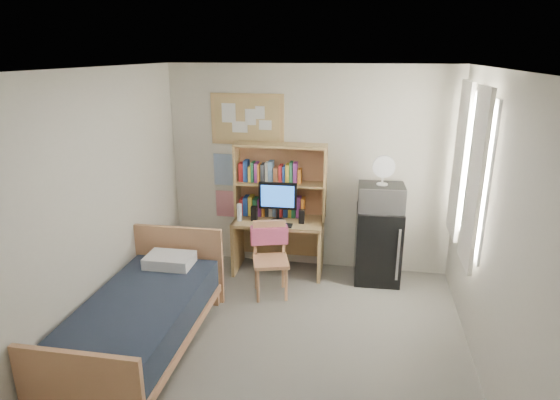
% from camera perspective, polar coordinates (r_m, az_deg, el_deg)
% --- Properties ---
extents(floor, '(3.60, 4.20, 0.02)m').
position_cam_1_polar(floor, '(4.62, -0.43, -18.80)').
color(floor, gray).
rests_on(floor, ground).
extents(ceiling, '(3.60, 4.20, 0.02)m').
position_cam_1_polar(ceiling, '(3.72, -0.53, 15.57)').
color(ceiling, white).
rests_on(ceiling, wall_back).
extents(wall_back, '(3.60, 0.04, 2.60)m').
position_cam_1_polar(wall_back, '(5.96, 3.45, 3.72)').
color(wall_back, beige).
rests_on(wall_back, floor).
extents(wall_left, '(0.04, 4.20, 2.60)m').
position_cam_1_polar(wall_left, '(4.66, -22.76, -1.71)').
color(wall_left, beige).
rests_on(wall_left, floor).
extents(wall_right, '(0.04, 4.20, 2.60)m').
position_cam_1_polar(wall_right, '(4.06, 25.39, -4.84)').
color(wall_right, beige).
rests_on(wall_right, floor).
extents(window_unit, '(0.10, 1.40, 1.70)m').
position_cam_1_polar(window_unit, '(5.08, 22.13, 3.44)').
color(window_unit, white).
rests_on(window_unit, wall_right).
extents(curtain_left, '(0.04, 0.55, 1.70)m').
position_cam_1_polar(curtain_left, '(4.69, 22.65, 2.28)').
color(curtain_left, white).
rests_on(curtain_left, wall_right).
extents(curtain_right, '(0.04, 0.55, 1.70)m').
position_cam_1_polar(curtain_right, '(5.46, 21.06, 4.47)').
color(curtain_right, white).
rests_on(curtain_right, wall_right).
extents(bulletin_board, '(0.94, 0.03, 0.64)m').
position_cam_1_polar(bulletin_board, '(5.98, -4.00, 9.79)').
color(bulletin_board, tan).
rests_on(bulletin_board, wall_back).
extents(poster_wave, '(0.30, 0.01, 0.42)m').
position_cam_1_polar(poster_wave, '(6.20, -6.72, 3.69)').
color(poster_wave, '#265398').
rests_on(poster_wave, wall_back).
extents(poster_japan, '(0.28, 0.01, 0.36)m').
position_cam_1_polar(poster_japan, '(6.33, -6.57, -0.45)').
color(poster_japan, '#BE213C').
rests_on(poster_japan, wall_back).
extents(desk, '(1.14, 0.59, 0.70)m').
position_cam_1_polar(desk, '(6.03, -0.17, -5.60)').
color(desk, tan).
rests_on(desk, floor).
extents(desk_chair, '(0.54, 0.54, 0.87)m').
position_cam_1_polar(desk_chair, '(5.43, -1.14, -7.40)').
color(desk_chair, tan).
rests_on(desk_chair, floor).
extents(mini_fridge, '(0.57, 0.57, 0.93)m').
position_cam_1_polar(mini_fridge, '(5.91, 11.83, -5.34)').
color(mini_fridge, black).
rests_on(mini_fridge, floor).
extents(bed, '(1.01, 1.98, 0.54)m').
position_cam_1_polar(bed, '(4.75, -16.58, -14.45)').
color(bed, '#19202D').
rests_on(bed, floor).
extents(hutch, '(1.16, 0.33, 0.94)m').
position_cam_1_polar(hutch, '(5.90, 0.06, 2.34)').
color(hutch, tan).
rests_on(hutch, desk).
extents(monitor, '(0.47, 0.05, 0.50)m').
position_cam_1_polar(monitor, '(5.77, -0.28, -0.32)').
color(monitor, black).
rests_on(monitor, desk).
extents(keyboard, '(0.41, 0.14, 0.02)m').
position_cam_1_polar(keyboard, '(5.72, -0.50, -3.05)').
color(keyboard, black).
rests_on(keyboard, desk).
extents(speaker_left, '(0.08, 0.08, 0.18)m').
position_cam_1_polar(speaker_left, '(5.87, -3.16, -1.66)').
color(speaker_left, black).
rests_on(speaker_left, desk).
extents(speaker_right, '(0.07, 0.07, 0.17)m').
position_cam_1_polar(speaker_right, '(5.78, 2.66, -2.03)').
color(speaker_right, black).
rests_on(speaker_right, desk).
extents(water_bottle, '(0.07, 0.07, 0.22)m').
position_cam_1_polar(water_bottle, '(5.87, -4.97, -1.52)').
color(water_bottle, white).
rests_on(water_bottle, desk).
extents(hoodie, '(0.46, 0.25, 0.21)m').
position_cam_1_polar(hoodie, '(5.52, -1.33, -4.27)').
color(hoodie, '#E05580').
rests_on(hoodie, desk_chair).
extents(microwave, '(0.55, 0.43, 0.31)m').
position_cam_1_polar(microwave, '(5.68, 12.23, 0.32)').
color(microwave, '#B4B4B8').
rests_on(microwave, mini_fridge).
extents(desk_fan, '(0.27, 0.27, 0.32)m').
position_cam_1_polar(desk_fan, '(5.60, 12.44, 3.42)').
color(desk_fan, white).
rests_on(desk_fan, microwave).
extents(pillow, '(0.50, 0.35, 0.12)m').
position_cam_1_polar(pillow, '(5.19, -13.30, -7.16)').
color(pillow, white).
rests_on(pillow, bed).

